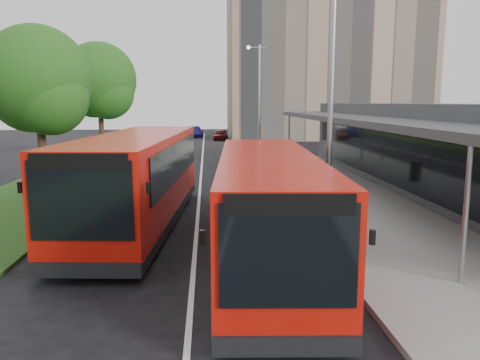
{
  "coord_description": "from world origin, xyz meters",
  "views": [
    {
      "loc": [
        0.37,
        -12.41,
        4.06
      ],
      "look_at": [
        1.45,
        2.96,
        1.5
      ],
      "focal_mm": 35.0,
      "sensor_mm": 36.0,
      "label": 1
    }
  ],
  "objects_px": {
    "tree_far": "(99,85)",
    "car_far": "(194,132)",
    "lamp_post_near": "(329,81)",
    "tree_mid": "(38,86)",
    "bollard": "(270,154)",
    "litter_bin": "(320,172)",
    "bus_second": "(138,180)",
    "car_near": "(221,135)",
    "bus_main": "(267,208)",
    "lamp_post_far": "(258,93)"
  },
  "relations": [
    {
      "from": "tree_far",
      "to": "car_near",
      "type": "height_order",
      "value": "tree_far"
    },
    {
      "from": "lamp_post_near",
      "to": "tree_mid",
      "type": "bearing_deg",
      "value": 147.64
    },
    {
      "from": "lamp_post_far",
      "to": "car_far",
      "type": "relative_size",
      "value": 2.11
    },
    {
      "from": "litter_bin",
      "to": "car_near",
      "type": "xyz_separation_m",
      "value": [
        -4.14,
        28.67,
        -0.08
      ]
    },
    {
      "from": "tree_mid",
      "to": "bus_main",
      "type": "height_order",
      "value": "tree_mid"
    },
    {
      "from": "tree_far",
      "to": "bollard",
      "type": "bearing_deg",
      "value": -11.57
    },
    {
      "from": "lamp_post_near",
      "to": "bus_main",
      "type": "relative_size",
      "value": 0.8
    },
    {
      "from": "litter_bin",
      "to": "bus_main",
      "type": "bearing_deg",
      "value": -110.08
    },
    {
      "from": "bus_second",
      "to": "car_near",
      "type": "height_order",
      "value": "bus_second"
    },
    {
      "from": "tree_mid",
      "to": "bus_main",
      "type": "bearing_deg",
      "value": -48.41
    },
    {
      "from": "tree_mid",
      "to": "car_far",
      "type": "bearing_deg",
      "value": 80.49
    },
    {
      "from": "tree_far",
      "to": "car_far",
      "type": "distance_m",
      "value": 23.86
    },
    {
      "from": "bus_second",
      "to": "car_far",
      "type": "bearing_deg",
      "value": 93.81
    },
    {
      "from": "tree_far",
      "to": "bus_second",
      "type": "xyz_separation_m",
      "value": [
        5.1,
        -18.1,
        -3.72
      ]
    },
    {
      "from": "bollard",
      "to": "tree_mid",
      "type": "bearing_deg",
      "value": -140.23
    },
    {
      "from": "lamp_post_far",
      "to": "bollard",
      "type": "bearing_deg",
      "value": -82.39
    },
    {
      "from": "bus_second",
      "to": "lamp_post_near",
      "type": "bearing_deg",
      "value": -4.14
    },
    {
      "from": "tree_mid",
      "to": "litter_bin",
      "type": "height_order",
      "value": "tree_mid"
    },
    {
      "from": "lamp_post_near",
      "to": "litter_bin",
      "type": "xyz_separation_m",
      "value": [
        1.89,
        8.34,
        -4.08
      ]
    },
    {
      "from": "bollard",
      "to": "car_near",
      "type": "bearing_deg",
      "value": 97.58
    },
    {
      "from": "car_near",
      "to": "tree_far",
      "type": "bearing_deg",
      "value": -107.86
    },
    {
      "from": "tree_mid",
      "to": "bollard",
      "type": "relative_size",
      "value": 8.13
    },
    {
      "from": "bus_second",
      "to": "car_near",
      "type": "relative_size",
      "value": 3.27
    },
    {
      "from": "tree_far",
      "to": "bus_main",
      "type": "distance_m",
      "value": 24.05
    },
    {
      "from": "tree_far",
      "to": "litter_bin",
      "type": "distance_m",
      "value": 17.48
    },
    {
      "from": "bus_second",
      "to": "car_near",
      "type": "distance_m",
      "value": 36.27
    },
    {
      "from": "tree_far",
      "to": "bus_second",
      "type": "height_order",
      "value": "tree_far"
    },
    {
      "from": "lamp_post_near",
      "to": "litter_bin",
      "type": "distance_m",
      "value": 9.47
    },
    {
      "from": "litter_bin",
      "to": "bollard",
      "type": "bearing_deg",
      "value": 99.8
    },
    {
      "from": "lamp_post_far",
      "to": "tree_far",
      "type": "bearing_deg",
      "value": -175.13
    },
    {
      "from": "bollard",
      "to": "lamp_post_near",
      "type": "bearing_deg",
      "value": -91.52
    },
    {
      "from": "lamp_post_near",
      "to": "bus_second",
      "type": "xyz_separation_m",
      "value": [
        -6.03,
        0.95,
        -3.17
      ]
    },
    {
      "from": "tree_far",
      "to": "lamp_post_near",
      "type": "height_order",
      "value": "tree_far"
    },
    {
      "from": "tree_mid",
      "to": "bus_second",
      "type": "relative_size",
      "value": 0.68
    },
    {
      "from": "tree_far",
      "to": "lamp_post_far",
      "type": "height_order",
      "value": "tree_far"
    },
    {
      "from": "bus_main",
      "to": "bollard",
      "type": "relative_size",
      "value": 10.92
    },
    {
      "from": "tree_far",
      "to": "car_far",
      "type": "relative_size",
      "value": 2.16
    },
    {
      "from": "tree_mid",
      "to": "lamp_post_near",
      "type": "height_order",
      "value": "lamp_post_near"
    },
    {
      "from": "tree_far",
      "to": "lamp_post_far",
      "type": "bearing_deg",
      "value": 4.87
    },
    {
      "from": "lamp_post_far",
      "to": "bus_second",
      "type": "relative_size",
      "value": 0.74
    },
    {
      "from": "tree_mid",
      "to": "tree_far",
      "type": "xyz_separation_m",
      "value": [
        -0.0,
        12.0,
        0.49
      ]
    },
    {
      "from": "bus_main",
      "to": "litter_bin",
      "type": "height_order",
      "value": "bus_main"
    },
    {
      "from": "lamp_post_near",
      "to": "tree_far",
      "type": "bearing_deg",
      "value": 120.29
    },
    {
      "from": "tree_mid",
      "to": "bollard",
      "type": "distance_m",
      "value": 15.62
    },
    {
      "from": "litter_bin",
      "to": "lamp_post_far",
      "type": "bearing_deg",
      "value": 99.18
    },
    {
      "from": "bus_second",
      "to": "bollard",
      "type": "height_order",
      "value": "bus_second"
    },
    {
      "from": "tree_mid",
      "to": "bollard",
      "type": "height_order",
      "value": "tree_mid"
    },
    {
      "from": "lamp_post_far",
      "to": "bollard",
      "type": "relative_size",
      "value": 8.77
    },
    {
      "from": "car_far",
      "to": "car_near",
      "type": "bearing_deg",
      "value": -74.69
    },
    {
      "from": "lamp_post_far",
      "to": "bus_second",
      "type": "distance_m",
      "value": 20.23
    }
  ]
}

